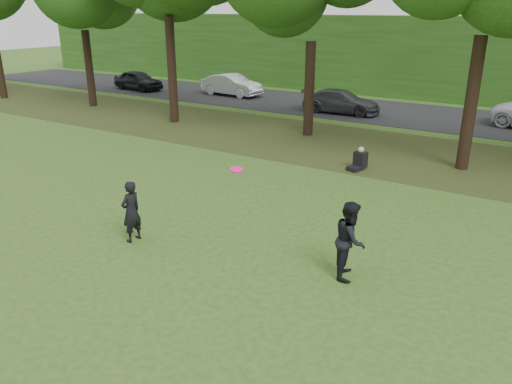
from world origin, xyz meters
TOP-DOWN VIEW (x-y plane):
  - ground at (0.00, 0.00)m, footprint 120.00×120.00m
  - leaf_litter at (0.00, 13.00)m, footprint 60.00×7.00m
  - street at (0.00, 21.00)m, footprint 70.00×7.00m
  - far_hedge at (0.00, 27.00)m, footprint 70.00×3.00m
  - player_left at (-1.75, 1.69)m, footprint 0.39×0.58m
  - player_right at (3.47, 2.92)m, footprint 0.87×0.99m
  - parked_cars at (-1.14, 20.18)m, footprint 38.00×3.77m
  - frisbee at (1.20, 1.99)m, footprint 0.32×0.32m
  - seated_person at (0.88, 10.22)m, footprint 0.59×0.81m

SIDE VIEW (x-z plane):
  - ground at x=0.00m, z-range 0.00..0.00m
  - leaf_litter at x=0.00m, z-range 0.00..0.01m
  - street at x=0.00m, z-range 0.00..0.02m
  - seated_person at x=0.88m, z-range -0.10..0.73m
  - parked_cars at x=-1.14m, z-range -0.03..1.41m
  - player_left at x=-1.75m, z-range 0.00..1.56m
  - player_right at x=3.47m, z-range 0.00..1.71m
  - frisbee at x=1.20m, z-range 2.23..2.33m
  - far_hedge at x=0.00m, z-range 0.00..5.00m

